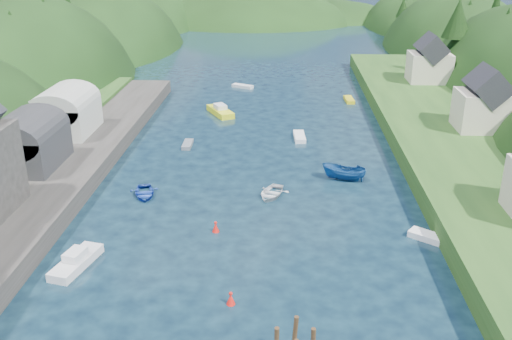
{
  "coord_description": "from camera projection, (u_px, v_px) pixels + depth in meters",
  "views": [
    {
      "loc": [
        2.76,
        -25.71,
        25.96
      ],
      "look_at": [
        0.0,
        28.0,
        4.0
      ],
      "focal_mm": 40.0,
      "sensor_mm": 36.0,
      "label": 1
    }
  ],
  "objects": [
    {
      "name": "ground",
      "position": [
        264.0,
        137.0,
        79.95
      ],
      "size": [
        600.0,
        600.0,
        0.0
      ],
      "primitive_type": "plane",
      "color": "black",
      "rests_on": "ground"
    },
    {
      "name": "hillside_left",
      "position": [
        32.0,
        131.0,
        108.24
      ],
      "size": [
        44.0,
        245.56,
        52.0
      ],
      "color": "black",
      "rests_on": "ground"
    },
    {
      "name": "far_hills",
      "position": [
        281.0,
        51.0,
        198.63
      ],
      "size": [
        103.0,
        68.0,
        44.0
      ],
      "color": "black",
      "rests_on": "ground"
    },
    {
      "name": "hill_trees",
      "position": [
        272.0,
        41.0,
        88.48
      ],
      "size": [
        90.68,
        149.06,
        12.75
      ],
      "color": "black",
      "rests_on": "ground"
    },
    {
      "name": "boat_sheds",
      "position": [
        47.0,
        122.0,
        69.02
      ],
      "size": [
        7.0,
        21.0,
        7.5
      ],
      "color": "#2D2D30",
      "rests_on": "quay_left"
    },
    {
      "name": "terrace_right",
      "position": [
        467.0,
        158.0,
        69.06
      ],
      "size": [
        16.0,
        120.0,
        2.4
      ],
      "primitive_type": "cube",
      "color": "#234719",
      "rests_on": "ground"
    },
    {
      "name": "right_bank_cottages",
      "position": [
        476.0,
        103.0,
        74.87
      ],
      "size": [
        9.0,
        59.24,
        8.41
      ],
      "color": "beige",
      "rests_on": "terrace_right"
    },
    {
      "name": "channel_buoy_near",
      "position": [
        231.0,
        299.0,
        43.36
      ],
      "size": [
        0.7,
        0.7,
        1.1
      ],
      "color": "red",
      "rests_on": "ground"
    },
    {
      "name": "channel_buoy_far",
      "position": [
        216.0,
        227.0,
        54.09
      ],
      "size": [
        0.7,
        0.7,
        1.1
      ],
      "color": "red",
      "rests_on": "ground"
    },
    {
      "name": "moored_boats",
      "position": [
        228.0,
        241.0,
        51.47
      ],
      "size": [
        35.24,
        95.99,
        2.17
      ],
      "color": "yellow",
      "rests_on": "ground"
    }
  ]
}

